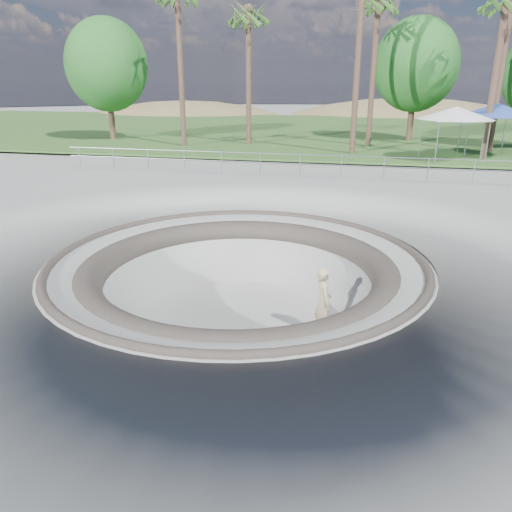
% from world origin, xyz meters
% --- Properties ---
extents(ground, '(180.00, 180.00, 0.00)m').
position_xyz_m(ground, '(0.00, 0.00, 0.00)').
color(ground, '#9E9E99').
rests_on(ground, ground).
extents(skate_bowl, '(14.00, 14.00, 4.10)m').
position_xyz_m(skate_bowl, '(0.00, 0.00, -1.83)').
color(skate_bowl, '#9E9E99').
rests_on(skate_bowl, ground).
extents(grass_strip, '(180.00, 36.00, 0.12)m').
position_xyz_m(grass_strip, '(0.00, 34.00, 0.22)').
color(grass_strip, '#346227').
rests_on(grass_strip, ground).
extents(distant_hills, '(103.20, 45.00, 28.60)m').
position_xyz_m(distant_hills, '(3.78, 57.17, -7.02)').
color(distant_hills, brown).
rests_on(distant_hills, ground).
extents(safety_railing, '(25.00, 0.06, 1.03)m').
position_xyz_m(safety_railing, '(0.00, 12.00, 0.69)').
color(safety_railing, gray).
rests_on(safety_railing, ground).
extents(skateboard, '(0.89, 0.45, 0.09)m').
position_xyz_m(skateboard, '(2.39, -0.28, -1.83)').
color(skateboard, olive).
rests_on(skateboard, ground).
extents(skater, '(0.64, 0.79, 1.87)m').
position_xyz_m(skater, '(2.39, -0.28, -0.88)').
color(skater, tan).
rests_on(skater, skateboard).
extents(canopy_white, '(5.63, 5.63, 2.92)m').
position_xyz_m(canopy_white, '(7.79, 18.00, 2.84)').
color(canopy_white, gray).
rests_on(canopy_white, ground).
extents(canopy_blue, '(5.72, 5.72, 3.03)m').
position_xyz_m(canopy_blue, '(10.34, 19.92, 2.93)').
color(canopy_blue, gray).
rests_on(canopy_blue, ground).
extents(palm_b, '(2.60, 2.60, 9.52)m').
position_xyz_m(palm_b, '(-5.13, 22.60, 8.37)').
color(palm_b, brown).
rests_on(palm_b, ground).
extents(palm_d, '(2.60, 2.60, 10.14)m').
position_xyz_m(palm_d, '(3.11, 23.45, 8.94)').
color(palm_d, brown).
rests_on(palm_d, ground).
extents(palm_e, '(2.60, 2.60, 9.50)m').
position_xyz_m(palm_e, '(9.67, 18.76, 8.35)').
color(palm_e, brown).
rests_on(palm_e, ground).
extents(bushy_tree_left, '(6.02, 5.47, 8.69)m').
position_xyz_m(bushy_tree_left, '(-15.83, 22.98, 5.56)').
color(bushy_tree_left, brown).
rests_on(bushy_tree_left, ground).
extents(bushy_tree_mid, '(6.01, 5.47, 8.67)m').
position_xyz_m(bushy_tree_mid, '(6.07, 27.49, 5.55)').
color(bushy_tree_mid, brown).
rests_on(bushy_tree_mid, ground).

